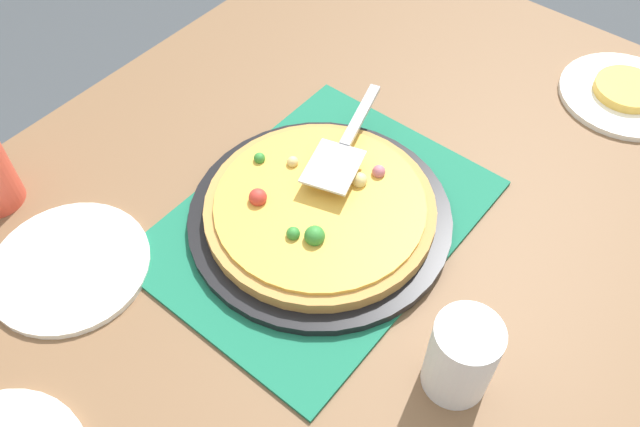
% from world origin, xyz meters
% --- Properties ---
extents(ground_plane, '(8.00, 8.00, 0.00)m').
position_xyz_m(ground_plane, '(0.00, 0.00, 0.00)').
color(ground_plane, '#3D4247').
extents(dining_table, '(1.40, 1.00, 0.75)m').
position_xyz_m(dining_table, '(0.00, 0.00, 0.64)').
color(dining_table, brown).
rests_on(dining_table, ground_plane).
extents(placemat, '(0.48, 0.36, 0.01)m').
position_xyz_m(placemat, '(0.00, 0.00, 0.75)').
color(placemat, '#196B4C').
rests_on(placemat, dining_table).
extents(pizza_pan, '(0.38, 0.38, 0.01)m').
position_xyz_m(pizza_pan, '(0.00, 0.00, 0.76)').
color(pizza_pan, black).
rests_on(pizza_pan, placemat).
extents(pizza, '(0.33, 0.33, 0.05)m').
position_xyz_m(pizza, '(-0.00, 0.00, 0.78)').
color(pizza, '#B78442').
rests_on(pizza, pizza_pan).
extents(plate_near_left, '(0.22, 0.22, 0.01)m').
position_xyz_m(plate_near_left, '(0.54, -0.23, 0.76)').
color(plate_near_left, white).
rests_on(plate_near_left, dining_table).
extents(plate_side, '(0.22, 0.22, 0.01)m').
position_xyz_m(plate_side, '(-0.28, 0.22, 0.76)').
color(plate_side, white).
rests_on(plate_side, dining_table).
extents(served_slice_left, '(0.11, 0.11, 0.02)m').
position_xyz_m(served_slice_left, '(0.54, -0.23, 0.77)').
color(served_slice_left, '#EAB747').
rests_on(served_slice_left, plate_near_left).
extents(cup_near, '(0.08, 0.08, 0.12)m').
position_xyz_m(cup_near, '(-0.09, -0.28, 0.81)').
color(cup_near, white).
rests_on(cup_near, dining_table).
extents(pizza_server, '(0.23, 0.11, 0.01)m').
position_xyz_m(pizza_server, '(0.09, 0.03, 0.82)').
color(pizza_server, silver).
rests_on(pizza_server, pizza).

